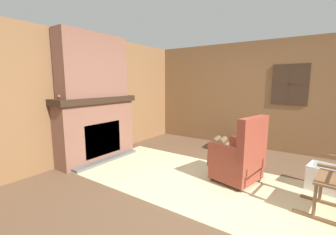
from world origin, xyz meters
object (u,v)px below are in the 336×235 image
Objects in this scene: oil_lamp_vase at (61,94)px; laundry_basket at (325,178)px; armchair at (239,159)px; firewood_stack at (219,143)px; storage_case at (99,93)px.

laundry_basket is at bearing 23.16° from oil_lamp_vase.
firewood_stack is (-0.93, 1.52, -0.25)m from armchair.
laundry_basket reaches higher than firewood_stack.
armchair is 4.06× the size of oil_lamp_vase.
oil_lamp_vase is (-1.76, -2.70, 1.21)m from firewood_stack.
laundry_basket is at bearing 12.33° from storage_case.
storage_case reaches higher than firewood_stack.
storage_case is at bearing -167.67° from laundry_basket.
storage_case is (-3.77, -0.82, 1.12)m from laundry_basket.
armchair is at bearing -58.66° from firewood_stack.
firewood_stack is at bearing -44.61° from armchair.
storage_case is at bearing 89.99° from oil_lamp_vase.
firewood_stack is 2.86m from storage_case.
oil_lamp_vase is at bearing -123.13° from firewood_stack.
laundry_basket is 1.90× the size of oil_lamp_vase.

